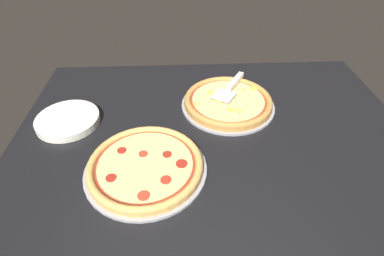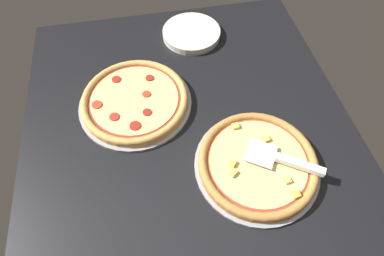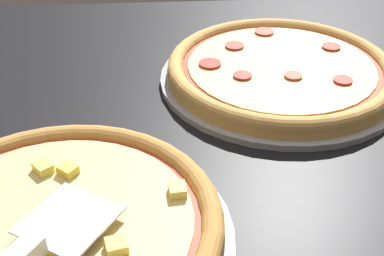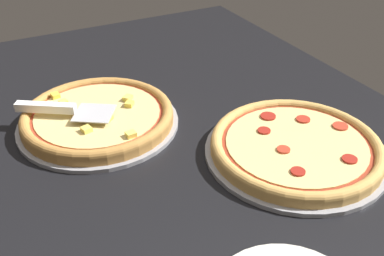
{
  "view_description": "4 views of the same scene",
  "coord_description": "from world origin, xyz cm",
  "px_view_note": "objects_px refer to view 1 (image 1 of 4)",
  "views": [
    {
      "loc": [
        12.04,
        83.41,
        72.27
      ],
      "look_at": [
        7.99,
        -0.42,
        3.0
      ],
      "focal_mm": 28.0,
      "sensor_mm": 36.0,
      "label": 1
    },
    {
      "loc": [
        -44.0,
        9.69,
        83.79
      ],
      "look_at": [
        7.99,
        -0.42,
        3.0
      ],
      "focal_mm": 28.0,
      "sensor_mm": 36.0,
      "label": 2
    },
    {
      "loc": [
        3.86,
        -59.7,
        42.73
      ],
      "look_at": [
        7.99,
        -0.42,
        3.0
      ],
      "focal_mm": 50.0,
      "sensor_mm": 36.0,
      "label": 3
    },
    {
      "loc": [
        83.74,
        -39.65,
        58.16
      ],
      "look_at": [
        7.99,
        -0.42,
        3.0
      ],
      "focal_mm": 42.0,
      "sensor_mm": 36.0,
      "label": 4
    }
  ],
  "objects_px": {
    "pizza_back": "(145,165)",
    "plate_stack": "(68,120)",
    "pizza_front": "(228,101)",
    "serving_spatula": "(233,84)"
  },
  "relations": [
    {
      "from": "pizza_front",
      "to": "plate_stack",
      "type": "xyz_separation_m",
      "value": [
        0.63,
        0.08,
        -0.01
      ]
    },
    {
      "from": "pizza_front",
      "to": "pizza_back",
      "type": "distance_m",
      "value": 0.47
    },
    {
      "from": "serving_spatula",
      "to": "plate_stack",
      "type": "distance_m",
      "value": 0.68
    },
    {
      "from": "pizza_front",
      "to": "pizza_back",
      "type": "bearing_deg",
      "value": 47.57
    },
    {
      "from": "pizza_front",
      "to": "serving_spatula",
      "type": "distance_m",
      "value": 0.1
    },
    {
      "from": "pizza_back",
      "to": "serving_spatula",
      "type": "bearing_deg",
      "value": -128.62
    },
    {
      "from": "pizza_back",
      "to": "serving_spatula",
      "type": "height_order",
      "value": "serving_spatula"
    },
    {
      "from": "serving_spatula",
      "to": "pizza_back",
      "type": "bearing_deg",
      "value": 51.38
    },
    {
      "from": "pizza_back",
      "to": "plate_stack",
      "type": "xyz_separation_m",
      "value": [
        0.32,
        -0.26,
        -0.01
      ]
    },
    {
      "from": "plate_stack",
      "to": "pizza_back",
      "type": "bearing_deg",
      "value": 140.47
    }
  ]
}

